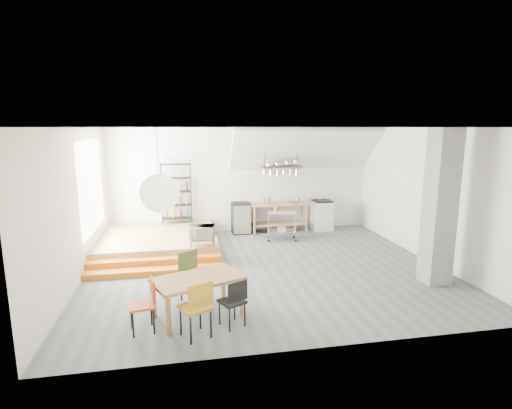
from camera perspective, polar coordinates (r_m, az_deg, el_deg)
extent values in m
plane|color=#535E60|center=(9.37, 1.34, -9.01)|extent=(8.00, 8.00, 0.00)
cube|color=silver|center=(12.35, -2.01, 3.51)|extent=(8.00, 0.04, 3.20)
cube|color=silver|center=(9.02, -24.33, -0.24)|extent=(0.04, 7.00, 3.20)
cube|color=silver|center=(10.53, 23.20, 1.33)|extent=(0.04, 7.00, 3.20)
cube|color=white|center=(8.80, 1.43, 10.96)|extent=(8.00, 7.00, 0.02)
cube|color=white|center=(12.09, 6.94, 7.80)|extent=(4.40, 1.44, 1.32)
cube|color=white|center=(10.43, -22.42, 2.42)|extent=(0.02, 2.50, 2.20)
cube|color=#9B794D|center=(11.04, -13.74, -5.12)|extent=(3.00, 3.00, 0.40)
cube|color=orange|center=(9.23, -14.30, -9.23)|extent=(3.00, 0.35, 0.13)
cube|color=orange|center=(9.54, -14.19, -8.14)|extent=(3.00, 0.35, 0.27)
cube|color=slate|center=(8.92, 24.77, -0.39)|extent=(0.50, 0.50, 3.20)
cube|color=#9B794D|center=(12.34, 3.31, 0.11)|extent=(1.80, 0.60, 0.06)
cube|color=#9B794D|center=(12.48, 3.28, -2.73)|extent=(1.70, 0.55, 0.04)
cube|color=#9B794D|center=(12.86, 6.60, -1.55)|extent=(0.06, 0.06, 0.86)
cube|color=#9B794D|center=(12.48, -0.62, -1.86)|extent=(0.06, 0.06, 0.86)
cube|color=#9B794D|center=(12.45, 7.20, -1.98)|extent=(0.06, 0.06, 0.86)
cube|color=#9B794D|center=(12.05, -0.25, -2.32)|extent=(0.06, 0.06, 0.86)
cube|color=white|center=(12.83, 9.37, -1.56)|extent=(0.60, 0.60, 0.90)
cube|color=black|center=(12.74, 9.43, 0.50)|extent=(0.58, 0.58, 0.03)
cube|color=white|center=(12.98, 9.03, 1.29)|extent=(0.60, 0.05, 0.25)
cylinder|color=black|center=(12.91, 9.81, 0.74)|extent=(0.18, 0.18, 0.02)
cylinder|color=black|center=(12.82, 8.64, 0.71)|extent=(0.18, 0.18, 0.02)
cylinder|color=black|center=(12.66, 10.25, 0.52)|extent=(0.18, 0.18, 0.02)
cylinder|color=black|center=(12.56, 9.05, 0.48)|extent=(0.18, 0.18, 0.02)
cube|color=#3E2719|center=(11.98, 3.60, 5.44)|extent=(1.20, 0.50, 0.05)
cylinder|color=black|center=(11.83, 1.26, 8.17)|extent=(0.02, 0.02, 1.15)
cylinder|color=black|center=(12.07, 5.96, 8.18)|extent=(0.02, 0.02, 1.15)
cylinder|color=silver|center=(11.84, 1.30, 4.70)|extent=(0.16, 0.16, 0.12)
cylinder|color=silver|center=(11.88, 2.25, 4.63)|extent=(0.20, 0.20, 0.16)
cylinder|color=silver|center=(11.93, 3.18, 4.55)|extent=(0.16, 0.16, 0.20)
cylinder|color=silver|center=(11.97, 4.12, 4.75)|extent=(0.20, 0.20, 0.12)
cylinder|color=silver|center=(12.03, 5.04, 4.67)|extent=(0.16, 0.16, 0.16)
cylinder|color=silver|center=(12.09, 5.96, 4.59)|extent=(0.20, 0.20, 0.20)
cylinder|color=black|center=(12.14, -9.31, 1.82)|extent=(0.02, 0.02, 1.80)
cylinder|color=black|center=(12.15, -13.28, 1.67)|extent=(0.02, 0.02, 1.80)
cylinder|color=black|center=(11.79, -9.27, 1.54)|extent=(0.02, 0.02, 1.80)
cylinder|color=black|center=(11.80, -13.35, 1.40)|extent=(0.02, 0.02, 1.80)
cube|color=black|center=(12.10, -11.17, -1.89)|extent=(0.88, 0.38, 0.02)
cube|color=black|center=(12.02, -11.24, -0.04)|extent=(0.88, 0.38, 0.02)
cube|color=black|center=(11.95, -11.31, 1.85)|extent=(0.88, 0.38, 0.02)
cube|color=black|center=(11.90, -11.38, 3.75)|extent=(0.88, 0.38, 0.02)
cube|color=black|center=(11.86, -11.45, 5.67)|extent=(0.88, 0.38, 0.03)
cylinder|color=#3E8234|center=(12.07, -11.19, -1.25)|extent=(0.07, 0.07, 0.24)
cylinder|color=#A4941B|center=(12.00, -11.26, 0.62)|extent=(0.07, 0.07, 0.24)
cylinder|color=maroon|center=(11.93, -11.34, 2.51)|extent=(0.07, 0.07, 0.24)
cube|color=#9B794D|center=(9.74, -7.70, -4.93)|extent=(0.60, 0.40, 0.03)
cylinder|color=black|center=(9.94, -6.18, -5.06)|extent=(0.02, 0.02, 0.13)
cylinder|color=black|center=(9.91, -9.30, -5.18)|extent=(0.02, 0.02, 0.13)
cylinder|color=black|center=(9.61, -6.01, -5.61)|extent=(0.02, 0.02, 0.13)
cylinder|color=black|center=(9.59, -9.25, -5.74)|extent=(0.02, 0.02, 0.13)
sphere|color=white|center=(6.33, -13.64, 1.57)|extent=(0.60, 0.60, 0.60)
cube|color=brown|center=(6.94, -8.31, -10.48)|extent=(1.68, 1.32, 0.06)
cube|color=brown|center=(7.63, -4.72, -11.20)|extent=(0.08, 0.08, 0.65)
cube|color=brown|center=(7.16, -14.40, -13.07)|extent=(0.08, 0.08, 0.65)
cube|color=brown|center=(7.07, -1.97, -13.05)|extent=(0.08, 0.08, 0.65)
cube|color=brown|center=(6.56, -12.39, -15.31)|extent=(0.08, 0.08, 0.65)
cube|color=#B3811E|center=(6.39, -8.68, -14.33)|extent=(0.57, 0.57, 0.04)
cube|color=#B3811E|center=(6.13, -7.90, -12.72)|extent=(0.39, 0.21, 0.37)
cylinder|color=black|center=(6.30, -9.30, -17.26)|extent=(0.03, 0.03, 0.47)
cylinder|color=black|center=(6.44, -6.47, -16.52)|extent=(0.03, 0.03, 0.47)
cylinder|color=black|center=(6.57, -10.70, -16.04)|extent=(0.03, 0.03, 0.47)
cylinder|color=black|center=(6.71, -7.97, -15.37)|extent=(0.03, 0.03, 0.47)
cube|color=black|center=(6.68, -3.45, -13.66)|extent=(0.50, 0.50, 0.04)
cube|color=black|center=(6.46, -2.63, -12.29)|extent=(0.33, 0.19, 0.33)
cylinder|color=black|center=(6.59, -3.80, -16.10)|extent=(0.03, 0.03, 0.41)
cylinder|color=black|center=(6.74, -1.60, -15.44)|extent=(0.03, 0.03, 0.41)
cylinder|color=black|center=(6.81, -5.22, -15.16)|extent=(0.03, 0.03, 0.41)
cylinder|color=black|center=(6.96, -3.07, -14.55)|extent=(0.03, 0.03, 0.41)
cube|color=#565F2D|center=(7.59, -8.89, -10.15)|extent=(0.59, 0.59, 0.04)
cube|color=#565F2D|center=(7.66, -9.73, -7.87)|extent=(0.37, 0.24, 0.37)
cylinder|color=black|center=(7.90, -8.45, -11.19)|extent=(0.03, 0.03, 0.47)
cylinder|color=black|center=(7.74, -10.62, -11.75)|extent=(0.03, 0.03, 0.47)
cylinder|color=black|center=(7.64, -7.02, -11.95)|extent=(0.03, 0.03, 0.47)
cylinder|color=black|center=(7.47, -9.23, -12.57)|extent=(0.03, 0.03, 0.47)
cube|color=#B24619|center=(6.73, -16.01, -13.68)|extent=(0.46, 0.46, 0.04)
cube|color=#B24619|center=(6.65, -14.58, -11.61)|extent=(0.11, 0.37, 0.34)
cylinder|color=black|center=(6.70, -14.37, -15.85)|extent=(0.03, 0.03, 0.43)
cylinder|color=black|center=(6.98, -14.72, -14.73)|extent=(0.03, 0.03, 0.43)
cylinder|color=black|center=(6.67, -17.15, -16.11)|extent=(0.03, 0.03, 0.43)
cylinder|color=black|center=(6.96, -17.38, -14.96)|extent=(0.03, 0.03, 0.43)
cube|color=silver|center=(11.40, 3.74, -1.22)|extent=(0.89, 0.61, 0.04)
cube|color=silver|center=(11.52, 3.71, -3.78)|extent=(0.89, 0.61, 0.03)
cylinder|color=silver|center=(11.71, 5.53, -2.88)|extent=(0.03, 0.03, 0.78)
sphere|color=black|center=(11.80, 5.50, -4.63)|extent=(0.07, 0.07, 0.07)
cylinder|color=silver|center=(11.67, 1.79, -2.88)|extent=(0.03, 0.03, 0.78)
sphere|color=black|center=(11.76, 1.78, -4.64)|extent=(0.07, 0.07, 0.07)
cylinder|color=silver|center=(11.32, 5.70, -3.36)|extent=(0.03, 0.03, 0.78)
sphere|color=black|center=(11.42, 5.66, -5.17)|extent=(0.07, 0.07, 0.07)
cylinder|color=silver|center=(11.28, 1.83, -3.37)|extent=(0.03, 0.03, 0.78)
sphere|color=black|center=(11.38, 1.82, -5.18)|extent=(0.07, 0.07, 0.07)
cube|color=black|center=(12.25, -2.17, -1.93)|extent=(0.55, 0.55, 0.94)
imported|color=beige|center=(9.69, -7.72, -3.92)|extent=(0.66, 0.51, 0.32)
imported|color=silver|center=(12.39, 5.21, 0.38)|extent=(0.25, 0.25, 0.05)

